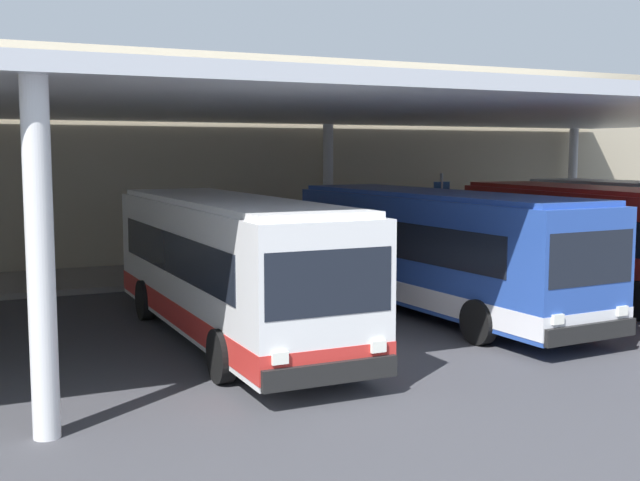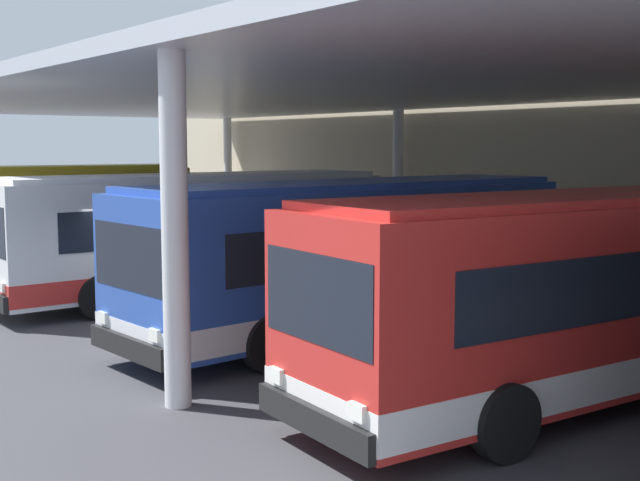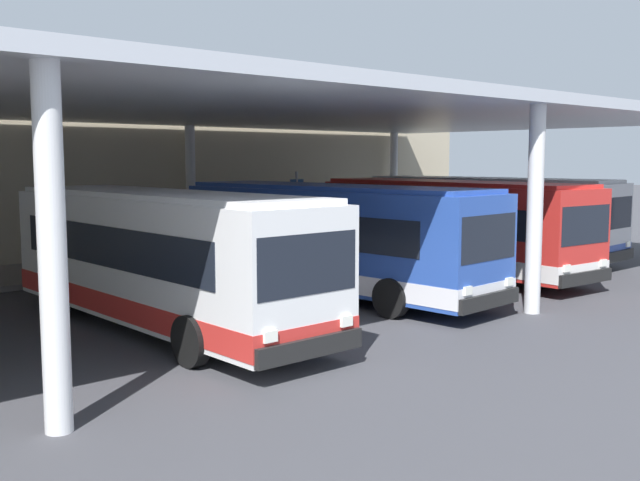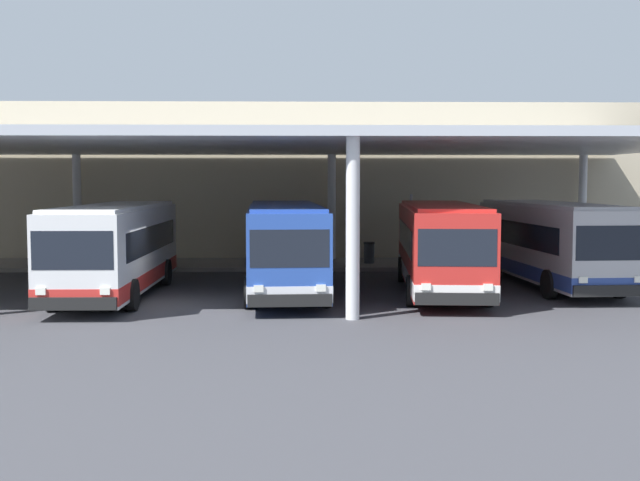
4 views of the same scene
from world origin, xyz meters
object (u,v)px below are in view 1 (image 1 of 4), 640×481
at_px(trash_bin, 392,246).
at_px(banner_sign, 441,210).
at_px(bench_waiting, 314,249).
at_px(bus_second_bay, 228,266).
at_px(bus_far_bay, 595,240).
at_px(bus_middle_bay, 436,250).

relative_size(trash_bin, banner_sign, 0.31).
height_order(bench_waiting, trash_bin, trash_bin).
bearing_deg(bus_second_bay, banner_sign, 37.06).
height_order(bus_far_bay, banner_sign, banner_sign).
relative_size(bus_middle_bay, bench_waiting, 5.91).
bearing_deg(bench_waiting, trash_bin, -8.57).
height_order(bus_far_bay, bench_waiting, bus_far_bay).
distance_m(bus_second_bay, bench_waiting, 11.58).
distance_m(bus_far_bay, banner_sign, 8.01).
distance_m(bus_middle_bay, bench_waiting, 9.13).
height_order(bus_second_bay, bus_far_bay, same).
xyz_separation_m(bus_middle_bay, bus_far_bay, (5.56, 0.17, 0.00)).
relative_size(bench_waiting, banner_sign, 0.56).
bearing_deg(bus_far_bay, bus_second_bay, -176.82).
relative_size(bench_waiting, trash_bin, 1.84).
height_order(bus_second_bay, bench_waiting, bus_second_bay).
relative_size(bus_far_bay, bench_waiting, 5.94).
bearing_deg(banner_sign, trash_bin, 167.37).
xyz_separation_m(bus_middle_bay, trash_bin, (3.73, 8.59, -0.98)).
bearing_deg(banner_sign, bus_second_bay, -142.94).
relative_size(bus_second_bay, bus_far_bay, 0.99).
xyz_separation_m(bench_waiting, trash_bin, (3.03, -0.46, 0.01)).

